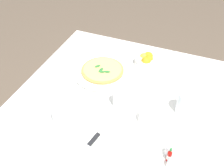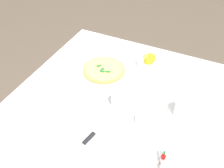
{
  "view_description": "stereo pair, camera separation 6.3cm",
  "coord_description": "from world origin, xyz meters",
  "px_view_note": "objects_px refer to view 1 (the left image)",
  "views": [
    {
      "loc": [
        0.87,
        0.29,
        1.69
      ],
      "look_at": [
        -0.09,
        -0.1,
        0.76
      ],
      "focal_mm": 40.81,
      "sensor_mm": 36.0,
      "label": 1
    },
    {
      "loc": [
        0.85,
        0.35,
        1.69
      ],
      "look_at": [
        -0.09,
        -0.1,
        0.76
      ],
      "focal_mm": 40.81,
      "sensor_mm": 36.0,
      "label": 2
    }
  ],
  "objects_px": {
    "citrus_bowl": "(147,60)",
    "water_glass_right_edge": "(60,115)",
    "hot_sauce_bottle": "(169,156)",
    "pizza_plate": "(103,72)",
    "pepper_shaker": "(168,151)",
    "water_glass_far_left": "(120,98)",
    "coffee_cup_near_left": "(146,118)",
    "pizza": "(102,70)",
    "dinner_knife": "(87,148)",
    "napkin_folded": "(87,149)",
    "salt_shaker": "(170,163)",
    "water_glass_center_back": "(184,104)"
  },
  "relations": [
    {
      "from": "coffee_cup_near_left",
      "to": "pizza",
      "type": "bearing_deg",
      "value": -127.53
    },
    {
      "from": "pizza_plate",
      "to": "hot_sauce_bottle",
      "type": "bearing_deg",
      "value": 48.61
    },
    {
      "from": "water_glass_center_back",
      "to": "pepper_shaker",
      "type": "distance_m",
      "value": 0.27
    },
    {
      "from": "coffee_cup_near_left",
      "to": "napkin_folded",
      "type": "bearing_deg",
      "value": -37.4
    },
    {
      "from": "pizza_plate",
      "to": "water_glass_far_left",
      "type": "relative_size",
      "value": 3.09
    },
    {
      "from": "coffee_cup_near_left",
      "to": "dinner_knife",
      "type": "distance_m",
      "value": 0.31
    },
    {
      "from": "napkin_folded",
      "to": "pepper_shaker",
      "type": "xyz_separation_m",
      "value": [
        -0.11,
        0.32,
        0.02
      ]
    },
    {
      "from": "water_glass_center_back",
      "to": "hot_sauce_bottle",
      "type": "height_order",
      "value": "water_glass_center_back"
    },
    {
      "from": "citrus_bowl",
      "to": "pizza",
      "type": "bearing_deg",
      "value": -49.32
    },
    {
      "from": "dinner_knife",
      "to": "water_glass_center_back",
      "type": "bearing_deg",
      "value": 149.71
    },
    {
      "from": "pizza",
      "to": "water_glass_far_left",
      "type": "bearing_deg",
      "value": 42.39
    },
    {
      "from": "citrus_bowl",
      "to": "hot_sauce_bottle",
      "type": "height_order",
      "value": "hot_sauce_bottle"
    },
    {
      "from": "dinner_knife",
      "to": "citrus_bowl",
      "type": "xyz_separation_m",
      "value": [
        -0.69,
        0.07,
        0.0
      ]
    },
    {
      "from": "water_glass_right_edge",
      "to": "hot_sauce_bottle",
      "type": "relative_size",
      "value": 1.4
    },
    {
      "from": "pizza",
      "to": "dinner_knife",
      "type": "xyz_separation_m",
      "value": [
        0.51,
        0.15,
        -0.0
      ]
    },
    {
      "from": "dinner_knife",
      "to": "citrus_bowl",
      "type": "height_order",
      "value": "citrus_bowl"
    },
    {
      "from": "pizza_plate",
      "to": "water_glass_right_edge",
      "type": "xyz_separation_m",
      "value": [
        0.41,
        -0.04,
        0.04
      ]
    },
    {
      "from": "coffee_cup_near_left",
      "to": "pepper_shaker",
      "type": "height_order",
      "value": "coffee_cup_near_left"
    },
    {
      "from": "water_glass_far_left",
      "to": "citrus_bowl",
      "type": "distance_m",
      "value": 0.39
    },
    {
      "from": "napkin_folded",
      "to": "coffee_cup_near_left",
      "type": "bearing_deg",
      "value": 156.79
    },
    {
      "from": "napkin_folded",
      "to": "citrus_bowl",
      "type": "distance_m",
      "value": 0.69
    },
    {
      "from": "pizza_plate",
      "to": "hot_sauce_bottle",
      "type": "xyz_separation_m",
      "value": [
        0.43,
        0.48,
        0.02
      ]
    },
    {
      "from": "pepper_shaker",
      "to": "salt_shaker",
      "type": "bearing_deg",
      "value": 19.65
    },
    {
      "from": "dinner_knife",
      "to": "citrus_bowl",
      "type": "bearing_deg",
      "value": -174.04
    },
    {
      "from": "water_glass_center_back",
      "to": "water_glass_far_left",
      "type": "height_order",
      "value": "water_glass_center_back"
    },
    {
      "from": "water_glass_right_edge",
      "to": "napkin_folded",
      "type": "height_order",
      "value": "water_glass_right_edge"
    },
    {
      "from": "pizza",
      "to": "dinner_knife",
      "type": "relative_size",
      "value": 1.27
    },
    {
      "from": "pizza",
      "to": "dinner_knife",
      "type": "distance_m",
      "value": 0.53
    },
    {
      "from": "hot_sauce_bottle",
      "to": "pepper_shaker",
      "type": "xyz_separation_m",
      "value": [
        -0.03,
        -0.01,
        -0.01
      ]
    },
    {
      "from": "pizza_plate",
      "to": "salt_shaker",
      "type": "relative_size",
      "value": 5.98
    },
    {
      "from": "water_glass_right_edge",
      "to": "citrus_bowl",
      "type": "relative_size",
      "value": 0.77
    },
    {
      "from": "dinner_knife",
      "to": "water_glass_right_edge",
      "type": "bearing_deg",
      "value": -107.03
    },
    {
      "from": "water_glass_center_back",
      "to": "pizza_plate",
      "type": "bearing_deg",
      "value": -104.74
    },
    {
      "from": "pizza_plate",
      "to": "citrus_bowl",
      "type": "height_order",
      "value": "citrus_bowl"
    },
    {
      "from": "pizza_plate",
      "to": "pepper_shaker",
      "type": "xyz_separation_m",
      "value": [
        0.4,
        0.47,
        0.01
      ]
    },
    {
      "from": "water_glass_far_left",
      "to": "pepper_shaker",
      "type": "bearing_deg",
      "value": 55.93
    },
    {
      "from": "citrus_bowl",
      "to": "water_glass_right_edge",
      "type": "bearing_deg",
      "value": -23.01
    },
    {
      "from": "pizza_plate",
      "to": "hot_sauce_bottle",
      "type": "height_order",
      "value": "hot_sauce_bottle"
    },
    {
      "from": "coffee_cup_near_left",
      "to": "napkin_folded",
      "type": "height_order",
      "value": "coffee_cup_near_left"
    },
    {
      "from": "pizza_plate",
      "to": "dinner_knife",
      "type": "distance_m",
      "value": 0.53
    },
    {
      "from": "coffee_cup_near_left",
      "to": "napkin_folded",
      "type": "distance_m",
      "value": 0.31
    },
    {
      "from": "water_glass_far_left",
      "to": "napkin_folded",
      "type": "xyz_separation_m",
      "value": [
        0.31,
        -0.04,
        -0.04
      ]
    },
    {
      "from": "water_glass_right_edge",
      "to": "dinner_knife",
      "type": "distance_m",
      "value": 0.21
    },
    {
      "from": "citrus_bowl",
      "to": "pepper_shaker",
      "type": "bearing_deg",
      "value": 24.03
    },
    {
      "from": "coffee_cup_near_left",
      "to": "dinner_knife",
      "type": "bearing_deg",
      "value": -37.18
    },
    {
      "from": "napkin_folded",
      "to": "pizza_plate",
      "type": "bearing_deg",
      "value": -149.46
    },
    {
      "from": "pizza",
      "to": "water_glass_right_edge",
      "type": "relative_size",
      "value": 2.13
    },
    {
      "from": "napkin_folded",
      "to": "citrus_bowl",
      "type": "height_order",
      "value": "citrus_bowl"
    },
    {
      "from": "pepper_shaker",
      "to": "napkin_folded",
      "type": "bearing_deg",
      "value": -71.14
    },
    {
      "from": "coffee_cup_near_left",
      "to": "salt_shaker",
      "type": "distance_m",
      "value": 0.25
    }
  ]
}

